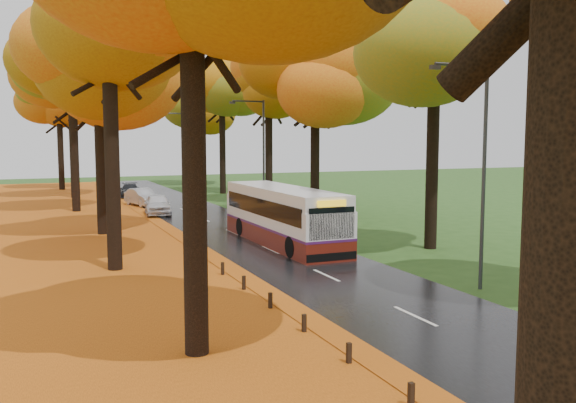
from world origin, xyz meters
TOP-DOWN VIEW (x-y plane):
  - road at (0.00, 25.00)m, footprint 6.50×90.00m
  - centre_line at (0.00, 25.00)m, footprint 0.12×90.00m
  - leaf_verge at (-9.00, 25.00)m, footprint 12.00×90.00m
  - leaf_drift at (-3.05, 25.00)m, footprint 0.90×90.00m
  - trees_left at (-7.18, 27.06)m, footprint 9.20×74.00m
  - trees_right at (7.19, 26.91)m, footprint 9.30×74.20m
  - bollard_row at (-3.70, 4.70)m, footprint 0.11×23.51m
  - streetlamp_near at (3.95, 8.00)m, footprint 2.45×0.18m
  - streetlamp_mid at (3.95, 30.00)m, footprint 2.45×0.18m
  - streetlamp_far at (3.95, 52.00)m, footprint 2.45×0.18m
  - bus at (1.24, 19.43)m, footprint 2.57×10.95m
  - car_white at (-2.35, 33.89)m, footprint 2.27×4.50m
  - car_silver at (-2.35, 40.12)m, footprint 2.45×4.45m
  - car_dark at (-2.16, 47.99)m, footprint 2.28×4.43m

SIDE VIEW (x-z plane):
  - leaf_verge at x=-9.00m, z-range 0.00..0.02m
  - road at x=0.00m, z-range 0.00..0.04m
  - leaf_drift at x=-3.05m, z-range 0.04..0.05m
  - centre_line at x=0.00m, z-range 0.04..0.05m
  - bollard_row at x=-3.70m, z-range 0.00..0.52m
  - car_dark at x=-2.16m, z-range 0.04..1.27m
  - car_silver at x=-2.35m, z-range 0.04..1.43m
  - car_white at x=-2.35m, z-range 0.04..1.51m
  - bus at x=1.24m, z-range 0.11..2.99m
  - streetlamp_near at x=3.95m, z-range 0.71..8.71m
  - streetlamp_mid at x=3.95m, z-range 0.71..8.71m
  - streetlamp_far at x=3.95m, z-range 0.71..8.71m
  - trees_left at x=-7.18m, z-range 2.59..16.48m
  - trees_right at x=7.19m, z-range 2.71..16.67m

